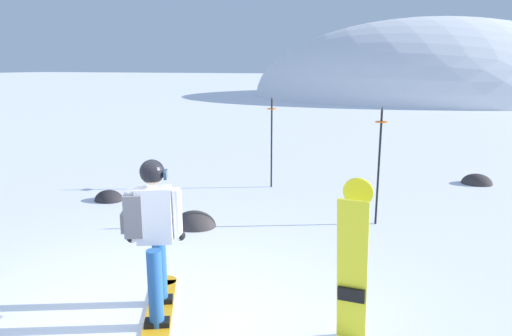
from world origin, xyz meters
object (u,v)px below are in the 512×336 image
(piste_marker_near, at_px, (272,136))
(rock_small, at_px, (195,226))
(piste_marker_far, at_px, (379,158))
(snowboarder_main, at_px, (152,235))
(rock_mid, at_px, (477,184))
(spare_snowboard, at_px, (353,264))
(rock_dark, at_px, (109,200))

(piste_marker_near, distance_m, rock_small, 3.10)
(rock_small, bearing_deg, piste_marker_near, 82.05)
(piste_marker_far, bearing_deg, snowboarder_main, -116.23)
(piste_marker_far, distance_m, rock_mid, 4.19)
(spare_snowboard, bearing_deg, rock_mid, 76.54)
(rock_dark, relative_size, rock_mid, 0.88)
(rock_dark, height_order, rock_mid, rock_mid)
(spare_snowboard, relative_size, piste_marker_far, 0.82)
(snowboarder_main, relative_size, piste_marker_far, 0.86)
(rock_mid, bearing_deg, rock_dark, -150.34)
(spare_snowboard, height_order, piste_marker_far, piste_marker_far)
(rock_mid, distance_m, rock_small, 6.68)
(piste_marker_near, height_order, rock_dark, piste_marker_near)
(spare_snowboard, distance_m, rock_dark, 6.25)
(spare_snowboard, relative_size, rock_dark, 2.79)
(piste_marker_near, distance_m, piste_marker_far, 2.96)
(spare_snowboard, xyz_separation_m, piste_marker_far, (-0.14, 3.64, 0.31))
(rock_dark, relative_size, rock_small, 0.81)
(snowboarder_main, height_order, piste_marker_near, piste_marker_near)
(snowboarder_main, xyz_separation_m, piste_marker_near, (-0.55, 5.52, 0.21))
(piste_marker_far, height_order, rock_small, piste_marker_far)
(rock_mid, relative_size, rock_small, 0.91)
(piste_marker_near, height_order, piste_marker_far, piste_marker_far)
(rock_small, bearing_deg, rock_mid, 45.24)
(snowboarder_main, xyz_separation_m, piste_marker_far, (1.89, 3.84, 0.22))
(piste_marker_near, xyz_separation_m, piste_marker_far, (2.44, -1.69, 0.01))
(spare_snowboard, bearing_deg, rock_dark, 148.72)
(spare_snowboard, relative_size, piste_marker_near, 0.82)
(spare_snowboard, bearing_deg, rock_small, 140.31)
(piste_marker_far, bearing_deg, rock_mid, 62.41)
(piste_marker_far, xyz_separation_m, rock_small, (-2.84, -1.17, -1.14))
(rock_small, bearing_deg, rock_dark, 162.16)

